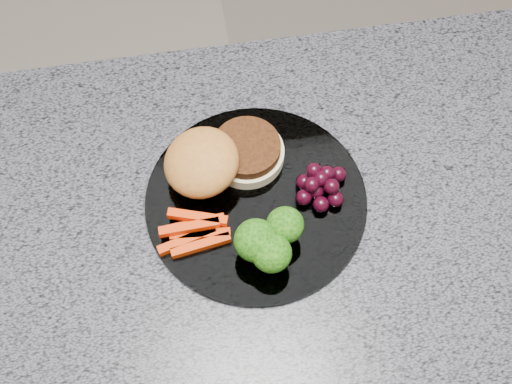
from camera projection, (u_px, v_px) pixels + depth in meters
island_cabinet at (305, 350)px, 1.23m from camera, size 1.20×0.60×0.86m
countertop at (329, 246)px, 0.83m from camera, size 1.20×0.60×0.04m
plate at (256, 201)px, 0.83m from camera, size 0.26×0.26×0.01m
burger at (218, 160)px, 0.83m from camera, size 0.17×0.13×0.05m
carrot_sticks at (195, 231)px, 0.80m from camera, size 0.08×0.06×0.02m
broccoli at (269, 241)px, 0.77m from camera, size 0.08×0.07×0.06m
grape_bunch at (321, 185)px, 0.82m from camera, size 0.06×0.06×0.03m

